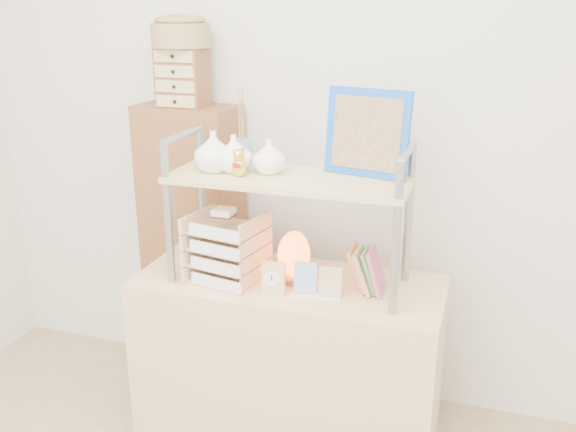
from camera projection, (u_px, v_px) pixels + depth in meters
name	position (u px, v px, depth m)	size (l,w,h in m)	color
room_shell	(181.00, 45.00, 1.48)	(3.42, 3.41, 2.61)	silver
desk	(289.00, 364.00, 2.63)	(1.20, 0.50, 0.75)	tan
cabinet	(194.00, 248.00, 3.04)	(0.45, 0.24, 1.35)	brown
hutch	(279.00, 172.00, 2.39)	(0.90, 0.34, 0.74)	gray
letter_tray	(226.00, 252.00, 2.48)	(0.28, 0.27, 0.30)	#DFB886
salt_lamp	(294.00, 256.00, 2.47)	(0.13, 0.13, 0.21)	brown
desk_clock	(274.00, 278.00, 2.38)	(0.09, 0.05, 0.12)	tan
postcard_stand	(317.00, 287.00, 2.36)	(0.18, 0.08, 0.13)	white
drawer_chest	(183.00, 77.00, 2.76)	(0.20, 0.16, 0.25)	brown
woven_basket	(181.00, 35.00, 2.71)	(0.25, 0.25, 0.10)	olive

